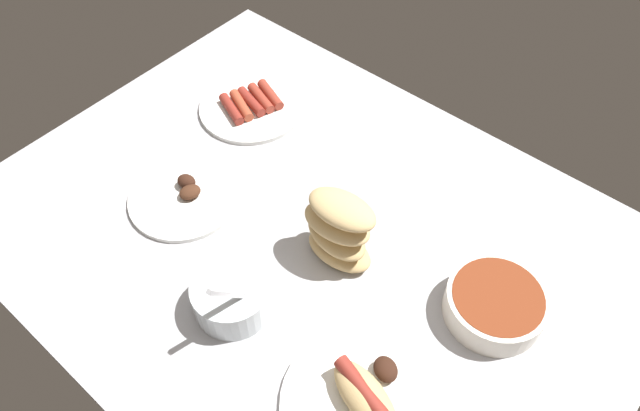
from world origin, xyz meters
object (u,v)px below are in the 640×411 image
object	(u,v)px
plate_grilled_meat	(184,196)
plate_hotdog_assembled	(365,399)
bowl_coleslaw	(232,295)
bowl_chili	(495,303)
bread_stack	(339,230)
plate_sausages	(252,106)

from	to	relation	value
plate_grilled_meat	plate_hotdog_assembled	xyz separation A→B (cm)	(51.63, -9.55, 0.96)
bowl_coleslaw	bowl_chili	bearing A→B (deg)	38.78
plate_grilled_meat	bread_stack	xyz separation A→B (cm)	(30.96, 9.23, 6.49)
plate_grilled_meat	bowl_coleslaw	world-z (taller)	bowl_coleslaw
bowl_coleslaw	bowl_chili	distance (cm)	43.64
plate_grilled_meat	bowl_chili	distance (cm)	60.77
plate_sausages	bread_stack	bearing A→B (deg)	-24.45
bowl_chili	bread_stack	xyz separation A→B (cm)	(-27.41, -7.55, 4.25)
bread_stack	plate_sausages	bearing A→B (deg)	155.55
plate_grilled_meat	plate_hotdog_assembled	world-z (taller)	plate_hotdog_assembled
plate_grilled_meat	bowl_chili	size ratio (longest dim) A/B	1.28
bread_stack	bowl_coleslaw	bearing A→B (deg)	-108.46
bread_stack	plate_grilled_meat	bearing A→B (deg)	-163.39
bowl_coleslaw	bread_stack	distance (cm)	21.17
bowl_coleslaw	plate_hotdog_assembled	distance (cm)	27.36
plate_grilled_meat	plate_sausages	xyz separation A→B (cm)	(-8.24, 27.05, 0.24)
bowl_coleslaw	plate_grilled_meat	bearing A→B (deg)	156.58
bowl_chili	bread_stack	distance (cm)	28.75
plate_sausages	plate_hotdog_assembled	bearing A→B (deg)	-31.44
plate_grilled_meat	bread_stack	size ratio (longest dim) A/B	1.49
bowl_chili	plate_sausages	distance (cm)	67.42
bowl_coleslaw	bowl_chili	size ratio (longest dim) A/B	0.97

